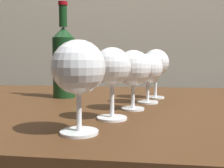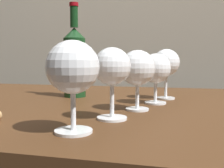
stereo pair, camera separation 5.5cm
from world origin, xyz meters
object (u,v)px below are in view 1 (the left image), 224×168
(wine_glass_amber, at_px, (78,69))
(wine_bottle, at_px, (64,60))
(wine_glass_white, at_px, (133,69))
(wine_glass_merlot, at_px, (148,69))
(wine_glass_chardonnay, at_px, (156,63))
(wine_glass_port, at_px, (112,69))

(wine_glass_amber, relative_size, wine_bottle, 0.51)
(wine_glass_amber, xyz_separation_m, wine_glass_white, (0.08, 0.23, -0.01))
(wine_glass_merlot, bearing_deg, wine_bottle, 163.28)
(wine_glass_white, xyz_separation_m, wine_glass_chardonnay, (0.06, 0.21, 0.01))
(wine_glass_amber, bearing_deg, wine_bottle, 111.06)
(wine_glass_amber, xyz_separation_m, wine_glass_chardonnay, (0.14, 0.44, 0.00))
(wine_glass_port, relative_size, wine_glass_white, 1.01)
(wine_glass_merlot, height_order, wine_glass_chardonnay, wine_glass_chardonnay)
(wine_glass_white, bearing_deg, wine_bottle, 141.41)
(wine_glass_chardonnay, xyz_separation_m, wine_bottle, (-0.30, -0.02, 0.01))
(wine_glass_amber, height_order, wine_glass_port, wine_glass_amber)
(wine_glass_chardonnay, bearing_deg, wine_bottle, -176.17)
(wine_glass_amber, height_order, wine_glass_white, wine_glass_amber)
(wine_bottle, bearing_deg, wine_glass_merlot, -16.72)
(wine_glass_amber, height_order, wine_glass_merlot, wine_glass_amber)
(wine_glass_port, distance_m, wine_glass_white, 0.12)
(wine_glass_chardonnay, distance_m, wine_bottle, 0.30)
(wine_glass_port, relative_size, wine_glass_merlot, 1.06)
(wine_glass_white, bearing_deg, wine_glass_port, -108.23)
(wine_glass_port, bearing_deg, wine_glass_chardonnay, 73.05)
(wine_glass_white, relative_size, wine_bottle, 0.48)
(wine_glass_port, distance_m, wine_bottle, 0.36)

